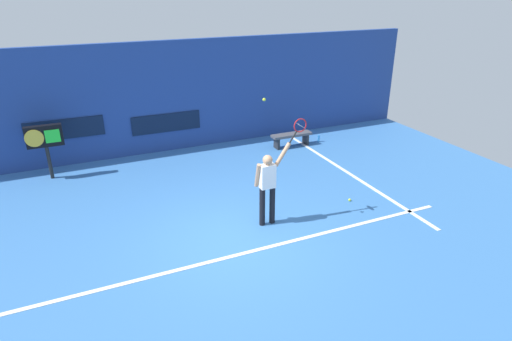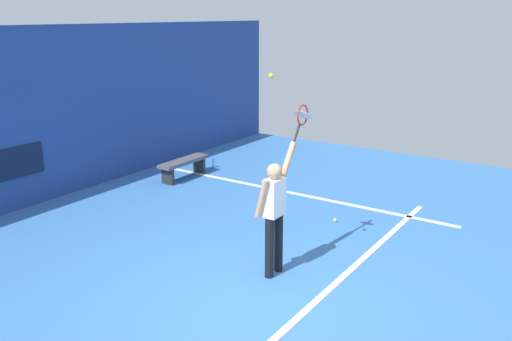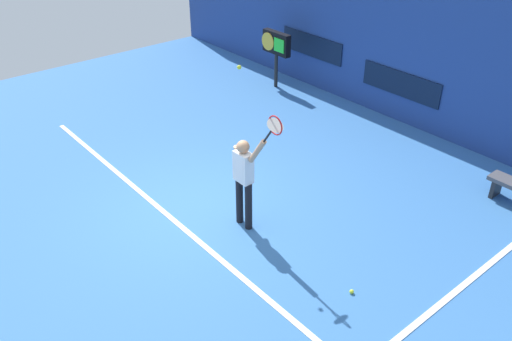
{
  "view_description": "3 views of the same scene",
  "coord_description": "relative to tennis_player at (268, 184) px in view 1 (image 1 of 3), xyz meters",
  "views": [
    {
      "loc": [
        -2.83,
        -7.49,
        5.12
      ],
      "look_at": [
        0.91,
        0.9,
        1.12
      ],
      "focal_mm": 30.54,
      "sensor_mm": 36.0,
      "label": 1
    },
    {
      "loc": [
        -5.26,
        -3.48,
        3.7
      ],
      "look_at": [
        1.23,
        0.86,
        1.44
      ],
      "focal_mm": 38.08,
      "sensor_mm": 36.0,
      "label": 2
    },
    {
      "loc": [
        6.99,
        -4.45,
        5.78
      ],
      "look_at": [
        1.03,
        0.56,
        1.09
      ],
      "focal_mm": 37.64,
      "sensor_mm": 36.0,
      "label": 3
    }
  ],
  "objects": [
    {
      "name": "tennis_player",
      "position": [
        0.0,
        0.0,
        0.0
      ],
      "size": [
        0.81,
        0.31,
        1.92
      ],
      "color": "black",
      "rests_on": "ground_plane"
    },
    {
      "name": "court_sideline",
      "position": [
        3.38,
        1.64,
        -1.0
      ],
      "size": [
        0.1,
        7.0,
        0.01
      ],
      "primitive_type": "cube",
      "color": "white",
      "rests_on": "ground_plane"
    },
    {
      "name": "tennis_ball",
      "position": [
        -0.1,
        0.01,
        1.91
      ],
      "size": [
        0.07,
        0.07,
        0.07
      ],
      "primitive_type": "sphere",
      "color": "#CCE033"
    },
    {
      "name": "water_bottle",
      "position": [
        4.0,
        4.29,
        -0.89
      ],
      "size": [
        0.07,
        0.07,
        0.24
      ],
      "primitive_type": "cylinder",
      "color": "#338CD8",
      "rests_on": "ground_plane"
    },
    {
      "name": "sponsor_banner_portside",
      "position": [
        -3.95,
        5.57,
        0.13
      ],
      "size": [
        2.2,
        0.03,
        0.6
      ],
      "primitive_type": "cube",
      "color": "#0C1933"
    },
    {
      "name": "spare_ball",
      "position": [
        2.39,
        0.15,
        -0.97
      ],
      "size": [
        0.07,
        0.07,
        0.07
      ],
      "primitive_type": "sphere",
      "color": "#CCE033",
      "rests_on": "ground_plane"
    },
    {
      "name": "scoreboard_clock",
      "position": [
        -4.49,
        4.75,
        0.18
      ],
      "size": [
        0.96,
        0.2,
        1.55
      ],
      "color": "black",
      "rests_on": "ground_plane"
    },
    {
      "name": "back_wall",
      "position": [
        -0.95,
        5.69,
        0.74
      ],
      "size": [
        18.0,
        0.2,
        3.5
      ],
      "primitive_type": "cube",
      "color": "navy",
      "rests_on": "ground_plane"
    },
    {
      "name": "court_baseline",
      "position": [
        -0.95,
        -0.91,
        -1.0
      ],
      "size": [
        10.0,
        0.1,
        0.01
      ],
      "primitive_type": "cube",
      "color": "white",
      "rests_on": "ground_plane"
    },
    {
      "name": "ground_plane",
      "position": [
        -0.95,
        -0.36,
        -1.01
      ],
      "size": [
        18.0,
        18.0,
        0.0
      ],
      "primitive_type": "plane",
      "color": "#3870B2"
    },
    {
      "name": "court_bench",
      "position": [
        2.93,
        4.29,
        -0.67
      ],
      "size": [
        1.4,
        0.36,
        0.45
      ],
      "color": "#4C4C51",
      "rests_on": "ground_plane"
    },
    {
      "name": "sponsor_banner_center",
      "position": [
        -0.95,
        5.57,
        -0.06
      ],
      "size": [
        2.2,
        0.03,
        0.6
      ],
      "primitive_type": "cube",
      "color": "#0C1933"
    },
    {
      "name": "tennis_racket",
      "position": [
        0.74,
        -0.0,
        1.22
      ],
      "size": [
        0.48,
        0.27,
        0.6
      ],
      "color": "black"
    }
  ]
}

